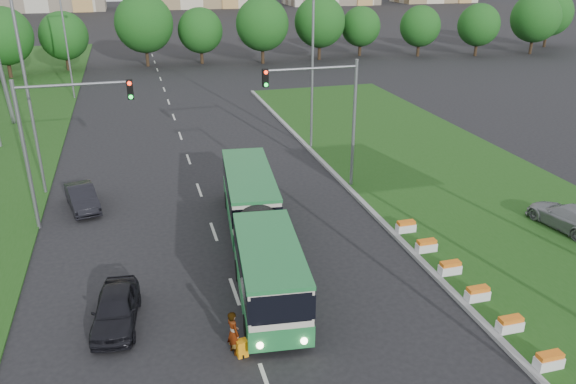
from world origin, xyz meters
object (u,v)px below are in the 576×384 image
object	(u,v)px
traffic_mast_median	(329,106)
shopping_trolley	(242,348)
car_left_far	(82,198)
traffic_mast_left	(56,130)
pedestrian	(233,333)
car_left_near	(116,309)
articulated_bus	(256,226)
car_median	(568,217)

from	to	relation	value
traffic_mast_median	shopping_trolley	bearing A→B (deg)	-120.12
traffic_mast_median	car_left_far	world-z (taller)	traffic_mast_median
traffic_mast_left	pedestrian	size ratio (longest dim) A/B	4.54
traffic_mast_median	car_left_near	distance (m)	17.45
pedestrian	articulated_bus	bearing A→B (deg)	-38.46
car_left_far	car_median	distance (m)	26.87
traffic_mast_median	pedestrian	size ratio (longest dim) A/B	4.54
traffic_mast_median	car_left_far	xyz separation A→B (m)	(-14.61, 1.05, -4.67)
articulated_bus	car_left_far	bearing A→B (deg)	142.47
traffic_mast_left	shopping_trolley	size ratio (longest dim) A/B	11.94
traffic_mast_left	car_left_near	distance (m)	11.33
traffic_mast_left	car_median	size ratio (longest dim) A/B	1.74
traffic_mast_left	pedestrian	distance (m)	15.27
car_left_far	car_median	world-z (taller)	car_median
traffic_mast_median	articulated_bus	size ratio (longest dim) A/B	0.51
shopping_trolley	car_left_near	bearing A→B (deg)	134.88
car_left_near	car_median	bearing A→B (deg)	11.75
traffic_mast_median	car_left_far	bearing A→B (deg)	175.90
car_median	shopping_trolley	bearing A→B (deg)	7.19
traffic_mast_left	car_median	world-z (taller)	traffic_mast_left
traffic_mast_median	car_left_near	xyz separation A→B (m)	(-12.70, -11.03, -4.65)
traffic_mast_left	shopping_trolley	distance (m)	15.78
pedestrian	shopping_trolley	xyz separation A→B (m)	(0.26, -0.28, -0.55)
pedestrian	traffic_mast_left	bearing A→B (deg)	7.57
traffic_mast_left	articulated_bus	size ratio (longest dim) A/B	0.51
traffic_mast_median	articulated_bus	world-z (taller)	traffic_mast_median
traffic_mast_median	car_left_near	world-z (taller)	traffic_mast_median
articulated_bus	car_left_near	size ratio (longest dim) A/B	3.76
traffic_mast_median	car_left_near	bearing A→B (deg)	-139.02
car_left_near	pedestrian	bearing A→B (deg)	-29.25
car_left_far	car_median	size ratio (longest dim) A/B	0.90
car_left_near	car_median	world-z (taller)	car_median
articulated_bus	traffic_mast_median	bearing A→B (deg)	55.50
car_left_far	car_median	bearing A→B (deg)	-34.43
car_median	pedestrian	distance (m)	19.56
car_left_near	car_median	xyz separation A→B (m)	(23.04, 2.10, 0.11)
shopping_trolley	pedestrian	bearing A→B (deg)	124.28
articulated_bus	shopping_trolley	world-z (taller)	articulated_bus
car_left_far	shopping_trolley	distance (m)	16.60
car_median	traffic_mast_left	bearing A→B (deg)	-26.16
car_median	traffic_mast_median	bearing A→B (deg)	-49.71
traffic_mast_median	articulated_bus	xyz separation A→B (m)	(-6.15, -7.10, -3.78)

